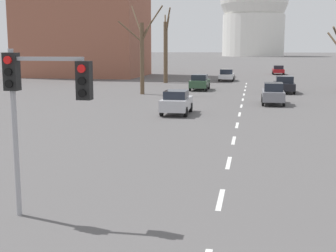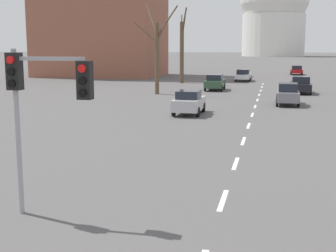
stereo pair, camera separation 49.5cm
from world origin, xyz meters
TOP-DOWN VIEW (x-y plane):
  - lane_stripe_1 at (0.00, 8.57)m, footprint 0.16×2.00m
  - lane_stripe_2 at (0.00, 13.07)m, footprint 0.16×2.00m
  - lane_stripe_3 at (0.00, 17.57)m, footprint 0.16×2.00m
  - lane_stripe_4 at (0.00, 22.07)m, footprint 0.16×2.00m
  - lane_stripe_5 at (0.00, 26.57)m, footprint 0.16×2.00m
  - lane_stripe_6 at (0.00, 31.07)m, footprint 0.16×2.00m
  - lane_stripe_7 at (0.00, 35.57)m, footprint 0.16×2.00m
  - lane_stripe_8 at (0.00, 40.07)m, footprint 0.16×2.00m
  - lane_stripe_9 at (0.00, 44.57)m, footprint 0.16×2.00m
  - lane_stripe_10 at (0.00, 49.07)m, footprint 0.16×2.00m
  - lane_stripe_11 at (0.00, 53.57)m, footprint 0.16×2.00m
  - traffic_signal_near_left at (-4.51, 6.30)m, footprint 2.29×0.34m
  - sedan_near_left at (-4.67, 43.83)m, footprint 1.85×4.13m
  - sedan_near_right at (2.39, 32.62)m, footprint 1.73×4.00m
  - sedan_mid_centre at (-2.69, 57.97)m, footprint 1.96×4.57m
  - sedan_far_left at (4.81, 74.73)m, footprint 1.88×4.58m
  - sedan_far_right at (-4.17, 25.94)m, footprint 1.78×3.83m
  - sedan_distant_centre at (3.82, 42.45)m, footprint 1.97×4.45m
  - bare_tree_left_near at (-9.59, 38.70)m, footprint 4.43×2.40m
  - bare_tree_left_far at (-10.00, 53.10)m, footprint 1.41×4.16m
  - capitol_dome at (0.00, 233.87)m, footprint 33.56×33.56m

SIDE VIEW (x-z plane):
  - lane_stripe_1 at x=0.00m, z-range 0.00..0.01m
  - lane_stripe_2 at x=0.00m, z-range 0.00..0.01m
  - lane_stripe_3 at x=0.00m, z-range 0.00..0.01m
  - lane_stripe_4 at x=0.00m, z-range 0.00..0.01m
  - lane_stripe_5 at x=0.00m, z-range 0.00..0.01m
  - lane_stripe_6 at x=0.00m, z-range 0.00..0.01m
  - lane_stripe_7 at x=0.00m, z-range 0.00..0.01m
  - lane_stripe_8 at x=0.00m, z-range 0.00..0.01m
  - lane_stripe_9 at x=0.00m, z-range 0.00..0.01m
  - lane_stripe_10 at x=0.00m, z-range 0.00..0.01m
  - lane_stripe_11 at x=0.00m, z-range 0.00..0.01m
  - sedan_far_left at x=4.81m, z-range 0.02..1.50m
  - sedan_mid_centre at x=-2.69m, z-range 0.03..1.59m
  - sedan_far_right at x=-4.17m, z-range 0.02..1.62m
  - sedan_distant_centre at x=3.82m, z-range 0.00..1.67m
  - sedan_near_left at x=-4.67m, z-range 0.02..1.67m
  - sedan_near_right at x=2.39m, z-range 0.01..1.72m
  - traffic_signal_near_left at x=-4.51m, z-range 1.13..5.53m
  - bare_tree_left_near at x=-9.59m, z-range -0.31..8.14m
  - bare_tree_left_far at x=-10.00m, z-range -0.37..8.81m
  - capitol_dome at x=0.00m, z-range -0.61..46.79m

